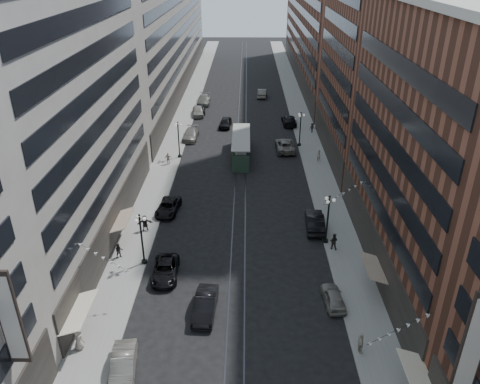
# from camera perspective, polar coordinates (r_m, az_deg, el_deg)

# --- Properties ---
(ground) EXTENTS (220.00, 220.00, 0.00)m
(ground) POSITION_cam_1_polar(r_m,az_deg,el_deg) (74.85, 0.17, 5.63)
(ground) COLOR black
(ground) RESTS_ON ground
(sidewalk_west) EXTENTS (4.00, 180.00, 0.15)m
(sidewalk_west) POSITION_cam_1_polar(r_m,az_deg,el_deg) (85.03, -7.26, 8.12)
(sidewalk_west) COLOR gray
(sidewalk_west) RESTS_ON ground
(sidewalk_east) EXTENTS (4.00, 180.00, 0.15)m
(sidewalk_east) POSITION_cam_1_polar(r_m,az_deg,el_deg) (84.84, 7.77, 8.05)
(sidewalk_east) COLOR gray
(sidewalk_east) RESTS_ON ground
(rail_west) EXTENTS (0.12, 180.00, 0.02)m
(rail_west) POSITION_cam_1_polar(r_m,az_deg,el_deg) (84.25, -0.23, 8.11)
(rail_west) COLOR #2D2D33
(rail_west) RESTS_ON ground
(rail_east) EXTENTS (0.12, 180.00, 0.02)m
(rail_east) POSITION_cam_1_polar(r_m,az_deg,el_deg) (84.24, 0.73, 8.11)
(rail_east) COLOR #2D2D33
(rail_east) RESTS_ON ground
(building_west_mid) EXTENTS (8.00, 36.00, 28.00)m
(building_west_mid) POSITION_cam_1_polar(r_m,az_deg,el_deg) (48.11, -21.17, 9.19)
(building_west_mid) COLOR #A39D90
(building_west_mid) RESTS_ON ground
(building_west_far) EXTENTS (8.00, 90.00, 26.00)m
(building_west_far) POSITION_cam_1_polar(r_m,az_deg,el_deg) (108.14, -9.17, 19.08)
(building_west_far) COLOR #A39D90
(building_west_far) RESTS_ON ground
(building_east_mid) EXTENTS (8.00, 30.00, 24.00)m
(building_east_mid) POSITION_cam_1_polar(r_m,az_deg,el_deg) (43.81, 22.59, 4.48)
(building_east_mid) COLOR brown
(building_east_mid) RESTS_ON ground
(building_east_tower) EXTENTS (8.00, 26.00, 42.00)m
(building_east_tower) POSITION_cam_1_polar(r_m,az_deg,el_deg) (67.99, 15.67, 20.80)
(building_east_tower) COLOR brown
(building_east_tower) RESTS_ON ground
(building_east_far) EXTENTS (8.00, 72.00, 24.00)m
(building_east_far) POSITION_cam_1_polar(r_m,az_deg,el_deg) (116.86, 9.30, 19.15)
(building_east_far) COLOR brown
(building_east_far) RESTS_ON ground
(lamppost_sw_far) EXTENTS (1.03, 1.14, 5.52)m
(lamppost_sw_far) POSITION_cam_1_polar(r_m,az_deg,el_deg) (45.87, -11.90, -5.44)
(lamppost_sw_far) COLOR black
(lamppost_sw_far) RESTS_ON sidewalk_west
(lamppost_sw_mid) EXTENTS (1.03, 1.14, 5.52)m
(lamppost_sw_mid) POSITION_cam_1_polar(r_m,az_deg,el_deg) (69.79, -7.50, 6.49)
(lamppost_sw_mid) COLOR black
(lamppost_sw_mid) RESTS_ON sidewalk_west
(lamppost_se_far) EXTENTS (1.03, 1.14, 5.52)m
(lamppost_se_far) POSITION_cam_1_polar(r_m,az_deg,el_deg) (48.94, 10.66, -3.10)
(lamppost_se_far) COLOR black
(lamppost_se_far) RESTS_ON sidewalk_east
(lamppost_se_mid) EXTENTS (1.03, 1.14, 5.52)m
(lamppost_se_mid) POSITION_cam_1_polar(r_m,az_deg,el_deg) (74.26, 7.36, 7.77)
(lamppost_se_mid) COLOR black
(lamppost_se_mid) RESTS_ON sidewalk_east
(streetcar) EXTENTS (2.63, 11.86, 3.28)m
(streetcar) POSITION_cam_1_polar(r_m,az_deg,el_deg) (70.12, 0.13, 5.45)
(streetcar) COLOR #263C2D
(streetcar) RESTS_ON ground
(car_1) EXTENTS (2.28, 4.95, 1.57)m
(car_1) POSITION_cam_1_polar(r_m,az_deg,el_deg) (36.89, -14.06, -19.89)
(car_1) COLOR slate
(car_1) RESTS_ON ground
(car_2) EXTENTS (2.60, 5.21, 1.42)m
(car_2) POSITION_cam_1_polar(r_m,az_deg,el_deg) (45.18, -9.09, -9.38)
(car_2) COLOR black
(car_2) RESTS_ON ground
(car_4) EXTENTS (1.93, 4.16, 1.38)m
(car_4) POSITION_cam_1_polar(r_m,az_deg,el_deg) (42.38, 11.29, -12.45)
(car_4) COLOR gray
(car_4) RESTS_ON ground
(car_5) EXTENTS (2.03, 5.10, 1.65)m
(car_5) POSITION_cam_1_polar(r_m,az_deg,el_deg) (40.71, -4.26, -13.57)
(car_5) COLOR black
(car_5) RESTS_ON ground
(pedestrian_1) EXTENTS (1.05, 0.80, 1.90)m
(pedestrian_1) POSITION_cam_1_polar(r_m,az_deg,el_deg) (39.31, -19.10, -16.57)
(pedestrian_1) COLOR gray
(pedestrian_1) RESTS_ON sidewalk_west
(pedestrian_2) EXTENTS (0.89, 0.72, 1.61)m
(pedestrian_2) POSITION_cam_1_polar(r_m,az_deg,el_deg) (48.33, -14.52, -6.96)
(pedestrian_2) COLOR black
(pedestrian_2) RESTS_ON sidewalk_west
(pedestrian_4) EXTENTS (0.50, 1.05, 1.78)m
(pedestrian_4) POSITION_cam_1_polar(r_m,az_deg,el_deg) (38.20, 14.50, -17.42)
(pedestrian_4) COLOR #BBB39B
(pedestrian_4) RESTS_ON sidewalk_east
(car_7) EXTENTS (2.83, 5.27, 1.41)m
(car_7) POSITION_cam_1_polar(r_m,az_deg,el_deg) (55.69, -8.76, -1.83)
(car_7) COLOR black
(car_7) RESTS_ON ground
(car_8) EXTENTS (2.45, 5.64, 1.61)m
(car_8) POSITION_cam_1_polar(r_m,az_deg,el_deg) (77.93, -6.04, 6.99)
(car_8) COLOR slate
(car_8) RESTS_ON ground
(car_9) EXTENTS (2.22, 4.72, 1.56)m
(car_9) POSITION_cam_1_polar(r_m,az_deg,el_deg) (91.47, -4.86, 10.06)
(car_9) COLOR black
(car_9) RESTS_ON ground
(car_10) EXTENTS (2.14, 5.48, 1.78)m
(car_10) POSITION_cam_1_polar(r_m,az_deg,el_deg) (52.44, 9.10, -3.57)
(car_10) COLOR black
(car_10) RESTS_ON ground
(car_11) EXTENTS (3.04, 6.25, 1.71)m
(car_11) POSITION_cam_1_polar(r_m,az_deg,el_deg) (73.18, 5.51, 5.71)
(car_11) COLOR slate
(car_11) RESTS_ON ground
(car_12) EXTENTS (2.58, 5.85, 1.67)m
(car_12) POSITION_cam_1_polar(r_m,az_deg,el_deg) (84.96, 5.99, 8.71)
(car_12) COLOR black
(car_12) RESTS_ON ground
(car_13) EXTENTS (2.34, 4.89, 1.61)m
(car_13) POSITION_cam_1_polar(r_m,az_deg,el_deg) (83.28, -1.79, 8.45)
(car_13) COLOR black
(car_13) RESTS_ON ground
(car_14) EXTENTS (2.20, 5.37, 1.73)m
(car_14) POSITION_cam_1_polar(r_m,az_deg,el_deg) (102.08, 2.71, 11.97)
(car_14) COLOR #626157
(car_14) RESTS_ON ground
(pedestrian_5) EXTENTS (1.75, 0.94, 1.81)m
(pedestrian_5) POSITION_cam_1_polar(r_m,az_deg,el_deg) (52.23, -11.51, -3.72)
(pedestrian_5) COLOR black
(pedestrian_5) RESTS_ON sidewalk_west
(pedestrian_6) EXTENTS (1.06, 0.59, 1.73)m
(pedestrian_6) POSITION_cam_1_polar(r_m,az_deg,el_deg) (68.34, -8.74, 4.08)
(pedestrian_6) COLOR #BBAC9B
(pedestrian_6) RESTS_ON sidewalk_west
(pedestrian_7) EXTENTS (0.98, 0.74, 1.78)m
(pedestrian_7) POSITION_cam_1_polar(r_m,az_deg,el_deg) (49.04, 11.34, -5.92)
(pedestrian_7) COLOR black
(pedestrian_7) RESTS_ON sidewalk_east
(pedestrian_8) EXTENTS (0.83, 0.78, 1.90)m
(pedestrian_8) POSITION_cam_1_polar(r_m,az_deg,el_deg) (69.30, 9.55, 4.42)
(pedestrian_8) COLOR gray
(pedestrian_8) RESTS_ON sidewalk_east
(pedestrian_9) EXTENTS (1.13, 0.77, 1.62)m
(pedestrian_9) POSITION_cam_1_polar(r_m,az_deg,el_deg) (81.13, 8.80, 7.75)
(pedestrian_9) COLOR black
(pedestrian_9) RESTS_ON sidewalk_east
(car_extra_0) EXTENTS (2.62, 5.33, 1.75)m
(car_extra_0) POSITION_cam_1_polar(r_m,az_deg,el_deg) (89.86, -5.16, 9.80)
(car_extra_0) COLOR gray
(car_extra_0) RESTS_ON ground
(car_extra_1) EXTENTS (2.60, 6.12, 1.76)m
(car_extra_1) POSITION_cam_1_polar(r_m,az_deg,el_deg) (97.25, -4.42, 11.16)
(car_extra_1) COLOR #626157
(car_extra_1) RESTS_ON ground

